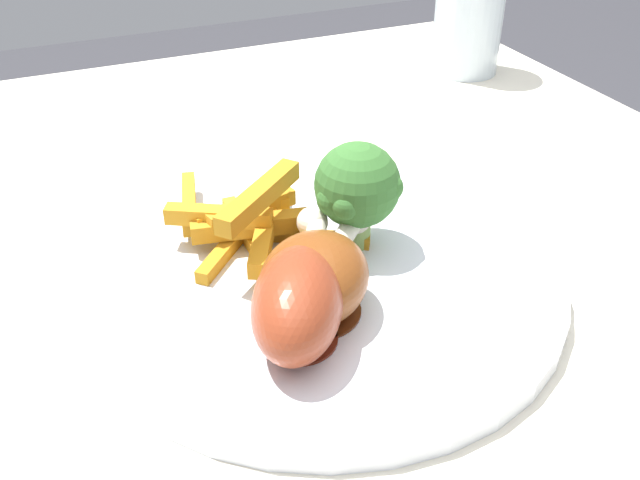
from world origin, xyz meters
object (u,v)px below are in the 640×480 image
chicken_drumstick_far (317,275)px  dinner_plate (320,276)px  carrot_fries_pile (250,220)px  chicken_drumstick_near (302,302)px  broccoli_floret_front (356,187)px  water_glass (469,11)px

chicken_drumstick_far → dinner_plate: bearing=-26.1°
carrot_fries_pile → chicken_drumstick_near: 0.10m
dinner_plate → broccoli_floret_front: size_ratio=4.19×
carrot_fries_pile → chicken_drumstick_near: size_ratio=1.13×
carrot_fries_pile → chicken_drumstick_near: bearing=177.0°
dinner_plate → broccoli_floret_front: broccoli_floret_front is taller
dinner_plate → chicken_drumstick_far: size_ratio=2.77×
broccoli_floret_front → water_glass: water_glass is taller
carrot_fries_pile → chicken_drumstick_far: (-0.08, -0.01, 0.01)m
dinner_plate → carrot_fries_pile: size_ratio=1.93×
broccoli_floret_front → chicken_drumstick_near: size_ratio=0.52×
chicken_drumstick_near → water_glass: 0.46m
carrot_fries_pile → chicken_drumstick_near: same height
broccoli_floret_front → chicken_drumstick_near: 0.10m
broccoli_floret_front → water_glass: 0.37m
dinner_plate → chicken_drumstick_near: bearing=148.2°
chicken_drumstick_far → broccoli_floret_front: bearing=-43.6°
dinner_plate → water_glass: water_glass is taller
dinner_plate → water_glass: (0.28, -0.28, 0.06)m
broccoli_floret_front → water_glass: bearing=-43.9°
chicken_drumstick_far → water_glass: 0.43m
dinner_plate → chicken_drumstick_near: (-0.05, 0.03, 0.03)m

